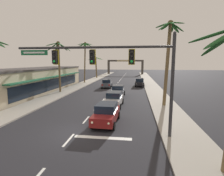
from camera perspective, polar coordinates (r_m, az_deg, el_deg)
ground_plane at (r=13.70m, az=-11.86°, el=-13.94°), size 220.00×220.00×0.00m
sidewalk_right at (r=32.51m, az=13.60°, el=-0.86°), size 3.20×110.00×0.14m
sidewalk_left at (r=34.53m, az=-13.09°, el=-0.31°), size 3.20×110.00×0.14m
lane_markings at (r=33.22m, az=0.75°, el=-0.55°), size 4.28×89.95×0.01m
traffic_signal_mast at (r=11.93m, az=1.76°, el=7.62°), size 10.79×0.41×7.08m
sedan_lead_at_stop_bar at (r=15.13m, az=-1.84°, el=-8.17°), size 2.08×4.50×1.68m
sedan_third_in_queue at (r=20.88m, az=0.70°, el=-3.52°), size 2.06×4.50×1.68m
sedan_fifth_in_queue at (r=26.74m, az=1.96°, el=-0.89°), size 1.96×4.46×1.68m
sedan_oncoming_far at (r=36.06m, az=-1.65°, el=1.52°), size 2.12×4.52×1.68m
sedan_parked_nearest_kerb at (r=38.41m, az=8.88°, el=1.85°), size 2.00×4.47×1.68m
palm_left_second at (r=31.06m, az=-16.88°, el=9.99°), size 4.18×4.28×8.57m
palm_left_third at (r=44.07m, az=-8.71°, el=11.19°), size 3.67×3.51×9.95m
palm_left_farthest at (r=57.68m, az=-5.23°, el=8.11°), size 4.87×4.83×6.88m
palm_right_second at (r=21.25m, az=17.80°, el=12.25°), size 3.18×3.42×9.75m
storefront_strip_left at (r=33.59m, az=-23.53°, el=2.41°), size 7.62×27.93×4.14m
town_gateway_arch at (r=75.75m, az=4.34°, el=7.50°), size 15.25×0.90×6.08m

